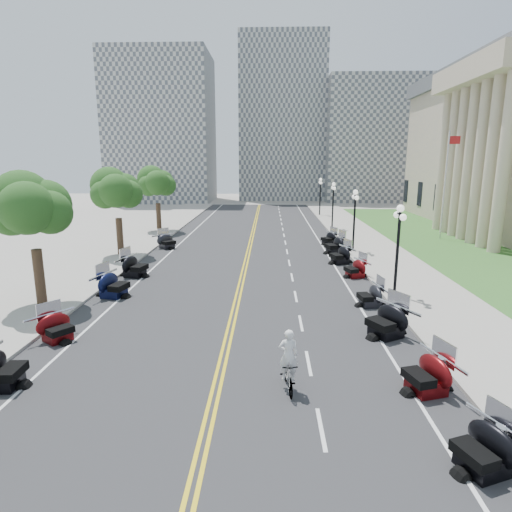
{
  "coord_description": "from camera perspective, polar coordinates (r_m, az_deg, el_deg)",
  "views": [
    {
      "loc": [
        1.71,
        -18.67,
        7.33
      ],
      "look_at": [
        0.96,
        5.28,
        2.0
      ],
      "focal_mm": 30.0,
      "sensor_mm": 36.0,
      "label": 1
    }
  ],
  "objects": [
    {
      "name": "ground",
      "position": [
        20.13,
        -3.23,
        -8.84
      ],
      "size": [
        160.0,
        160.0,
        0.0
      ],
      "primitive_type": "plane",
      "color": "gray"
    },
    {
      "name": "road",
      "position": [
        29.64,
        -1.57,
        -1.78
      ],
      "size": [
        16.0,
        90.0,
        0.01
      ],
      "primitive_type": "cube",
      "color": "#333335",
      "rests_on": "ground"
    },
    {
      "name": "centerline_yellow_a",
      "position": [
        29.65,
        -1.8,
        -1.76
      ],
      "size": [
        0.12,
        90.0,
        0.0
      ],
      "primitive_type": "cube",
      "color": "yellow",
      "rests_on": "road"
    },
    {
      "name": "centerline_yellow_b",
      "position": [
        29.63,
        -1.34,
        -1.76
      ],
      "size": [
        0.12,
        90.0,
        0.0
      ],
      "primitive_type": "cube",
      "color": "yellow",
      "rests_on": "road"
    },
    {
      "name": "edge_line_north",
      "position": [
        29.96,
        10.75,
        -1.83
      ],
      "size": [
        0.12,
        90.0,
        0.0
      ],
      "primitive_type": "cube",
      "color": "white",
      "rests_on": "road"
    },
    {
      "name": "edge_line_south",
      "position": [
        30.68,
        -13.59,
        -1.62
      ],
      "size": [
        0.12,
        90.0,
        0.0
      ],
      "primitive_type": "cube",
      "color": "white",
      "rests_on": "road"
    },
    {
      "name": "lane_dash_4",
      "position": [
        13.03,
        8.69,
        -21.8
      ],
      "size": [
        0.12,
        2.0,
        0.0
      ],
      "primitive_type": "cube",
      "color": "white",
      "rests_on": "road"
    },
    {
      "name": "lane_dash_5",
      "position": [
        16.46,
        7.01,
        -13.95
      ],
      "size": [
        0.12,
        2.0,
        0.0
      ],
      "primitive_type": "cube",
      "color": "white",
      "rests_on": "road"
    },
    {
      "name": "lane_dash_6",
      "position": [
        20.11,
        6.0,
        -8.87
      ],
      "size": [
        0.12,
        2.0,
        0.0
      ],
      "primitive_type": "cube",
      "color": "white",
      "rests_on": "road"
    },
    {
      "name": "lane_dash_7",
      "position": [
        23.87,
        5.31,
        -5.37
      ],
      "size": [
        0.12,
        2.0,
        0.0
      ],
      "primitive_type": "cube",
      "color": "white",
      "rests_on": "road"
    },
    {
      "name": "lane_dash_8",
      "position": [
        27.7,
        4.82,
        -2.83
      ],
      "size": [
        0.12,
        2.0,
        0.0
      ],
      "primitive_type": "cube",
      "color": "white",
      "rests_on": "road"
    },
    {
      "name": "lane_dash_9",
      "position": [
        31.57,
        4.45,
        -0.91
      ],
      "size": [
        0.12,
        2.0,
        0.0
      ],
      "primitive_type": "cube",
      "color": "white",
      "rests_on": "road"
    },
    {
      "name": "lane_dash_10",
      "position": [
        35.47,
        4.16,
        0.6
      ],
      "size": [
        0.12,
        2.0,
        0.0
      ],
      "primitive_type": "cube",
      "color": "white",
      "rests_on": "road"
    },
    {
      "name": "lane_dash_11",
      "position": [
        39.39,
        3.93,
        1.8
      ],
      "size": [
        0.12,
        2.0,
        0.0
      ],
      "primitive_type": "cube",
      "color": "white",
      "rests_on": "road"
    },
    {
      "name": "lane_dash_12",
      "position": [
        43.32,
        3.74,
        2.78
      ],
      "size": [
        0.12,
        2.0,
        0.0
      ],
      "primitive_type": "cube",
      "color": "white",
      "rests_on": "road"
    },
    {
      "name": "lane_dash_13",
      "position": [
        47.27,
        3.59,
        3.61
      ],
      "size": [
        0.12,
        2.0,
        0.0
      ],
      "primitive_type": "cube",
      "color": "white",
      "rests_on": "road"
    },
    {
      "name": "lane_dash_14",
      "position": [
        51.22,
        3.45,
        4.3
      ],
      "size": [
        0.12,
        2.0,
        0.0
      ],
      "primitive_type": "cube",
      "color": "white",
      "rests_on": "road"
    },
    {
      "name": "lane_dash_15",
      "position": [
        55.18,
        3.34,
        4.89
      ],
      "size": [
        0.12,
        2.0,
        0.0
      ],
      "primitive_type": "cube",
      "color": "white",
      "rests_on": "road"
    },
    {
      "name": "lane_dash_16",
      "position": [
        59.14,
        3.24,
        5.41
      ],
      "size": [
        0.12,
        2.0,
        0.0
      ],
      "primitive_type": "cube",
      "color": "white",
      "rests_on": "road"
    },
    {
      "name": "lane_dash_17",
      "position": [
        63.11,
        3.15,
        5.86
      ],
      "size": [
        0.12,
        2.0,
        0.0
      ],
      "primitive_type": "cube",
      "color": "white",
      "rests_on": "road"
    },
    {
      "name": "lane_dash_18",
      "position": [
        67.09,
        3.07,
        6.26
      ],
      "size": [
        0.12,
        2.0,
        0.0
      ],
      "primitive_type": "cube",
      "color": "white",
      "rests_on": "road"
    },
    {
      "name": "lane_dash_19",
      "position": [
        71.07,
        3.0,
        6.61
      ],
      "size": [
        0.12,
        2.0,
        0.0
      ],
      "primitive_type": "cube",
      "color": "white",
      "rests_on": "road"
    },
    {
      "name": "sidewalk_north",
      "position": [
        30.85,
        18.3,
        -1.71
      ],
      "size": [
        5.0,
        90.0,
        0.15
      ],
      "primitive_type": "cube",
      "color": "#9E9991",
      "rests_on": "ground"
    },
    {
      "name": "sidewalk_south",
      "position": [
        31.99,
        -20.7,
        -1.39
      ],
      "size": [
        5.0,
        90.0,
        0.15
      ],
      "primitive_type": "cube",
      "color": "#9E9991",
      "rests_on": "ground"
    },
    {
      "name": "lawn",
      "position": [
        40.59,
        24.66,
        1.05
      ],
      "size": [
        9.0,
        60.0,
        0.1
      ],
      "primitive_type": "cube",
      "color": "#356023",
      "rests_on": "ground"
    },
    {
      "name": "distant_block_a",
      "position": [
        83.24,
        -12.41,
        16.16
      ],
      "size": [
        18.0,
        14.0,
        26.0
      ],
      "primitive_type": "cube",
      "color": "gray",
      "rests_on": "ground"
    },
    {
      "name": "distant_block_b",
      "position": [
        87.04,
        3.45,
        17.57
      ],
      "size": [
        16.0,
        12.0,
        30.0
      ],
      "primitive_type": "cube",
      "color": "gray",
      "rests_on": "ground"
    },
    {
      "name": "distant_block_c",
      "position": [
        86.18,
        15.93,
        14.51
      ],
      "size": [
        20.0,
        14.0,
        22.0
      ],
      "primitive_type": "cube",
      "color": "gray",
      "rests_on": "ground"
    },
    {
      "name": "street_lamp_2",
      "position": [
        24.16,
        18.33,
        0.61
      ],
      "size": [
        0.5,
        1.2,
        4.9
      ],
      "primitive_type": null,
      "color": "black",
      "rests_on": "sidewalk_north"
    },
    {
      "name": "street_lamp_3",
      "position": [
        35.67,
        12.96,
        4.6
      ],
      "size": [
        0.5,
        1.2,
        4.9
      ],
      "primitive_type": null,
      "color": "black",
      "rests_on": "sidewalk_north"
    },
    {
      "name": "street_lamp_4",
      "position": [
        47.41,
        10.21,
        6.62
      ],
      "size": [
        0.5,
        1.2,
        4.9
      ],
      "primitive_type": null,
      "color": "black",
      "rests_on": "sidewalk_north"
    },
    {
      "name": "street_lamp_5",
      "position": [
        59.26,
        8.54,
        7.82
      ],
      "size": [
        0.5,
        1.2,
        4.9
      ],
      "primitive_type": null,
      "color": "black",
      "rests_on": "sidewalk_north"
    },
    {
      "name": "flagpole",
      "position": [
        43.88,
        23.86,
        8.44
      ],
      "size": [
        1.1,
        0.2,
        10.0
      ],
      "primitive_type": null,
      "color": "silver",
      "rests_on": "ground"
    },
    {
      "name": "tree_2",
      "position": [
        23.9,
        -27.67,
        4.91
      ],
      "size": [
        4.8,
        4.8,
        9.2
      ],
      "primitive_type": null,
      "color": "#235619",
      "rests_on": "sidewalk_south"
    },
    {
      "name": "tree_3",
      "position": [
        34.8,
        -18.04,
        7.68
      ],
      "size": [
        4.8,
        4.8,
        9.2
      ],
      "primitive_type": null,
      "color": "#235619",
      "rests_on": "sidewalk_south"
    },
    {
      "name": "tree_4",
      "position": [
        46.25,
        -13.04,
        9.02
      ],
      "size": [
        4.8,
        4.8,
        9.2
      ],
      "primitive_type": null,
      "color": "#235619",
      "rests_on": "sidewalk_south"
    },
    {
      "name": "motorcycle_n_3",
      "position": [
        12.46,
        28.14,
        -21.48
      ],
      "size": [
        2.43,
        2.43,
        1.31
      ],
      "primitive_type": null,
      "rotation": [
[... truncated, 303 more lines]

